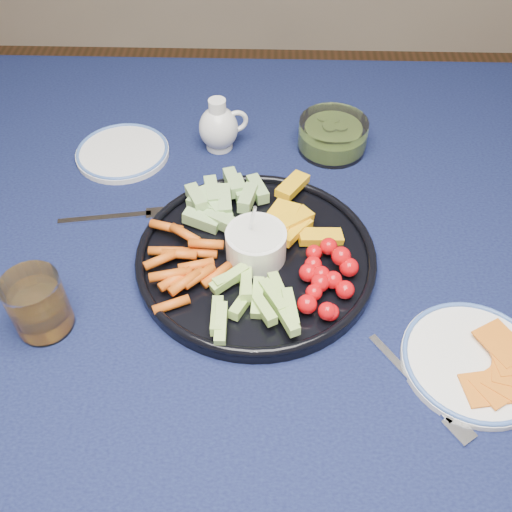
{
  "coord_description": "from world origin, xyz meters",
  "views": [
    {
      "loc": [
        0.14,
        -0.68,
        1.4
      ],
      "look_at": [
        0.12,
        -0.09,
        0.76
      ],
      "focal_mm": 40.0,
      "sensor_mm": 36.0,
      "label": 1
    }
  ],
  "objects_px": {
    "cheese_plate": "(475,360)",
    "juice_tumbler": "(39,307)",
    "dining_table": "(190,255)",
    "side_plate_extra": "(123,152)",
    "creamer_pitcher": "(219,127)",
    "crudite_platter": "(255,252)",
    "pickle_bowl": "(332,137)"
  },
  "relations": [
    {
      "from": "crudite_platter",
      "to": "creamer_pitcher",
      "type": "xyz_separation_m",
      "value": [
        -0.07,
        0.29,
        0.02
      ]
    },
    {
      "from": "crudite_platter",
      "to": "side_plate_extra",
      "type": "relative_size",
      "value": 2.14
    },
    {
      "from": "dining_table",
      "to": "juice_tumbler",
      "type": "relative_size",
      "value": 17.98
    },
    {
      "from": "cheese_plate",
      "to": "side_plate_extra",
      "type": "distance_m",
      "value": 0.7
    },
    {
      "from": "pickle_bowl",
      "to": "side_plate_extra",
      "type": "height_order",
      "value": "pickle_bowl"
    },
    {
      "from": "creamer_pitcher",
      "to": "pickle_bowl",
      "type": "distance_m",
      "value": 0.21
    },
    {
      "from": "dining_table",
      "to": "side_plate_extra",
      "type": "distance_m",
      "value": 0.24
    },
    {
      "from": "juice_tumbler",
      "to": "dining_table",
      "type": "bearing_deg",
      "value": 51.61
    },
    {
      "from": "crudite_platter",
      "to": "side_plate_extra",
      "type": "bearing_deg",
      "value": 134.39
    },
    {
      "from": "dining_table",
      "to": "crudite_platter",
      "type": "height_order",
      "value": "crudite_platter"
    },
    {
      "from": "crudite_platter",
      "to": "cheese_plate",
      "type": "bearing_deg",
      "value": -30.55
    },
    {
      "from": "juice_tumbler",
      "to": "cheese_plate",
      "type": "bearing_deg",
      "value": -4.64
    },
    {
      "from": "cheese_plate",
      "to": "juice_tumbler",
      "type": "distance_m",
      "value": 0.59
    },
    {
      "from": "pickle_bowl",
      "to": "juice_tumbler",
      "type": "xyz_separation_m",
      "value": [
        -0.42,
        -0.42,
        0.01
      ]
    },
    {
      "from": "crudite_platter",
      "to": "side_plate_extra",
      "type": "height_order",
      "value": "crudite_platter"
    },
    {
      "from": "dining_table",
      "to": "creamer_pitcher",
      "type": "bearing_deg",
      "value": 78.06
    },
    {
      "from": "dining_table",
      "to": "cheese_plate",
      "type": "xyz_separation_m",
      "value": [
        0.41,
        -0.26,
        0.1
      ]
    },
    {
      "from": "dining_table",
      "to": "side_plate_extra",
      "type": "xyz_separation_m",
      "value": [
        -0.14,
        0.17,
        0.09
      ]
    },
    {
      "from": "pickle_bowl",
      "to": "side_plate_extra",
      "type": "relative_size",
      "value": 0.74
    },
    {
      "from": "cheese_plate",
      "to": "juice_tumbler",
      "type": "bearing_deg",
      "value": 175.36
    },
    {
      "from": "crudite_platter",
      "to": "cheese_plate",
      "type": "xyz_separation_m",
      "value": [
        0.3,
        -0.17,
        -0.01
      ]
    },
    {
      "from": "creamer_pitcher",
      "to": "side_plate_extra",
      "type": "bearing_deg",
      "value": -169.97
    },
    {
      "from": "cheese_plate",
      "to": "side_plate_extra",
      "type": "height_order",
      "value": "cheese_plate"
    },
    {
      "from": "creamer_pitcher",
      "to": "cheese_plate",
      "type": "relative_size",
      "value": 0.53
    },
    {
      "from": "juice_tumbler",
      "to": "side_plate_extra",
      "type": "xyz_separation_m",
      "value": [
        0.04,
        0.39,
        -0.03
      ]
    },
    {
      "from": "dining_table",
      "to": "side_plate_extra",
      "type": "relative_size",
      "value": 9.71
    },
    {
      "from": "pickle_bowl",
      "to": "juice_tumbler",
      "type": "height_order",
      "value": "juice_tumbler"
    },
    {
      "from": "crudite_platter",
      "to": "juice_tumbler",
      "type": "height_order",
      "value": "crudite_platter"
    },
    {
      "from": "dining_table",
      "to": "creamer_pitcher",
      "type": "height_order",
      "value": "creamer_pitcher"
    },
    {
      "from": "crudite_platter",
      "to": "cheese_plate",
      "type": "relative_size",
      "value": 1.92
    },
    {
      "from": "cheese_plate",
      "to": "juice_tumbler",
      "type": "xyz_separation_m",
      "value": [
        -0.59,
        0.05,
        0.03
      ]
    },
    {
      "from": "dining_table",
      "to": "side_plate_extra",
      "type": "bearing_deg",
      "value": 128.89
    }
  ]
}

